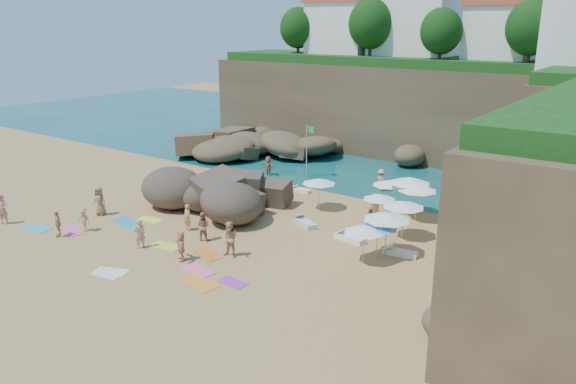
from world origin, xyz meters
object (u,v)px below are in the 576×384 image
Objects in this scene: parasol_2 at (404,204)px; lounger_0 at (301,190)px; person_stand_0 at (3,209)px; person_stand_4 at (375,207)px; person_stand_5 at (268,166)px; flag_pole at (308,144)px; person_stand_2 at (381,180)px; rock_outcrop at (223,203)px; parasol_0 at (389,183)px; person_stand_3 at (370,221)px; person_stand_6 at (140,234)px; parasol_1 at (379,197)px; person_stand_1 at (203,226)px.

parasol_2 is 1.51× the size of lounger_0.
lounger_0 is 0.83× the size of person_stand_0.
person_stand_4 reaches higher than person_stand_5.
flag_pole is 13.92m from parasol_2.
person_stand_2 is (6.39, -0.03, -1.85)m from flag_pole.
parasol_0 reaches higher than rock_outcrop.
person_stand_6 reaches higher than person_stand_3.
person_stand_0 is 1.18× the size of person_stand_3.
flag_pole is 3.72m from person_stand_5.
rock_outcrop is 4.71× the size of person_stand_5.
person_stand_4 is 12.81m from person_stand_5.
parasol_0 is 11.85m from person_stand_5.
flag_pole is at bearing 146.56° from parasol_2.
person_stand_6 is at bearing -102.45° from person_stand_4.
person_stand_3 is at bearing -31.06° from lounger_0.
person_stand_5 is at bearing 157.83° from parasol_1.
person_stand_5 is at bearing -147.45° from person_stand_6.
parasol_0 reaches higher than person_stand_1.
person_stand_1 reaches higher than person_stand_5.
person_stand_6 reaches higher than person_stand_5.
person_stand_1 is at bearing -142.38° from parasol_2.
lounger_0 is 5.29m from person_stand_5.
person_stand_4 is at bearing 16.11° from rock_outcrop.
parasol_2 reaches higher than person_stand_0.
parasol_0 is 23.87m from person_stand_0.
lounger_0 is (-7.64, 2.76, -1.60)m from parasol_1.
parasol_1 is 1.22× the size of person_stand_6.
rock_outcrop is 6.75m from person_stand_1.
person_stand_6 is at bearing -120.01° from parasol_0.
parasol_0 is at bearing -1.25° from lounger_0.
person_stand_4 reaches higher than person_stand_3.
flag_pole is 2.71× the size of lounger_0.
person_stand_3 is 0.96× the size of person_stand_6.
lounger_0 is (2.74, 5.29, 0.12)m from rock_outcrop.
flag_pole is 2.65× the size of person_stand_3.
person_stand_4 is at bearing 147.83° from parasol_2.
person_stand_5 is (-1.98, 7.57, 0.78)m from rock_outcrop.
person_stand_6 is at bearing 90.94° from person_stand_2.
person_stand_1 is at bearing -118.60° from parasol_0.
parasol_1 is 1.22× the size of person_stand_2.
person_stand_2 is at bearing 137.25° from person_stand_4.
parasol_2 is at bearing -8.41° from person_stand_4.
person_stand_1 is 9.52m from person_stand_3.
rock_outcrop is 11.14m from parasol_0.
lounger_0 is 7.63m from person_stand_4.
rock_outcrop is 1.77× the size of flag_pole.
lounger_0 is at bearing -63.39° from flag_pole.
rock_outcrop reaches higher than lounger_0.
person_stand_0 reaches higher than person_stand_3.
person_stand_0 is (-10.72, -16.09, 0.81)m from lounger_0.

